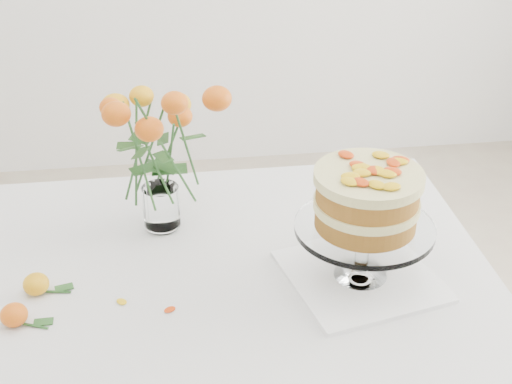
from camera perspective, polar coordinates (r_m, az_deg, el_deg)
The scene contains 8 objects.
table at distance 1.67m, azimuth -6.19°, elevation -8.49°, with size 1.43×0.93×0.76m.
napkin at distance 1.60m, azimuth 8.32°, elevation -6.68°, with size 0.31×0.31×0.01m, color white.
cake_stand at distance 1.50m, azimuth 8.82°, elevation -1.02°, with size 0.30×0.30×0.27m.
rose_vase at distance 1.65m, azimuth -8.06°, elevation 4.95°, with size 0.38×0.38×0.45m.
loose_rose_near at distance 1.60m, azimuth -17.17°, elevation -7.05°, with size 0.10×0.06×0.05m.
loose_rose_far at distance 1.53m, azimuth -18.78°, elevation -9.30°, with size 0.10×0.06×0.05m.
stray_petal_a at distance 1.55m, azimuth -10.70°, elevation -8.62°, with size 0.03×0.02×0.00m, color yellow.
stray_petal_b at distance 1.51m, azimuth -6.91°, elevation -9.33°, with size 0.03×0.02×0.00m, color yellow.
Camera 1 is at (0.00, -1.31, 1.71)m, focal length 50.00 mm.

